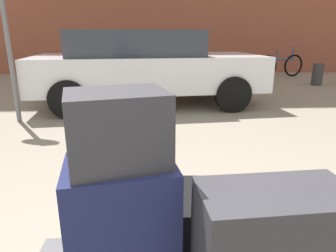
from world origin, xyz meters
TOP-DOWN VIEW (x-y plane):
  - duffel_bag_black_rear_right at (0.01, 0.20)m, footprint 0.55×0.38m
  - duffel_bag_charcoal_topmost_pile at (-0.21, -0.12)m, footprint 0.32×0.28m
  - parked_car at (-0.24, 5.02)m, footprint 4.46×2.26m
  - bicycle_leaning at (4.05, 8.81)m, footprint 1.71×0.55m
  - bollard_kerb_near at (2.83, 7.14)m, footprint 0.28×0.28m
  - bollard_kerb_mid at (4.39, 7.14)m, footprint 0.28×0.28m
  - no_parking_sign at (-2.26, 3.86)m, footprint 0.50×0.08m

SIDE VIEW (x-z plane):
  - bollard_kerb_near at x=2.83m, z-range 0.00..0.58m
  - bollard_kerb_mid at x=4.39m, z-range 0.00..0.58m
  - bicycle_leaning at x=4.05m, z-range -0.11..0.85m
  - duffel_bag_black_rear_right at x=0.01m, z-range 0.34..0.69m
  - parked_car at x=-0.24m, z-range 0.05..1.47m
  - duffel_bag_charcoal_topmost_pile at x=-0.21m, z-range 0.98..1.19m
  - no_parking_sign at x=-2.26m, z-range 0.28..2.69m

